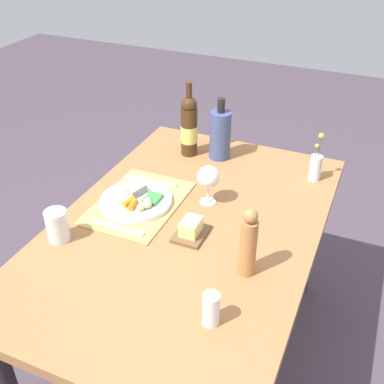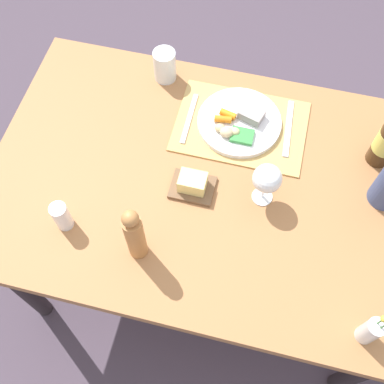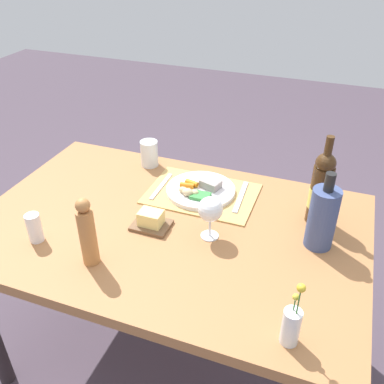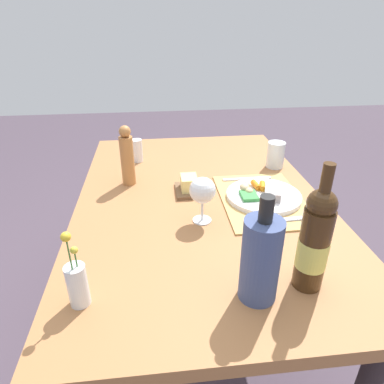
{
  "view_description": "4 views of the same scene",
  "coord_description": "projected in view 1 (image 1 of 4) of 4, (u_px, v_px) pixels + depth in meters",
  "views": [
    {
      "loc": [
        1.19,
        0.53,
        1.71
      ],
      "look_at": [
        -0.06,
        -0.01,
        0.81
      ],
      "focal_mm": 43.8,
      "sensor_mm": 36.0,
      "label": 1
    },
    {
      "loc": [
        -0.11,
        0.69,
        1.96
      ],
      "look_at": [
        0.04,
        0.08,
        0.76
      ],
      "focal_mm": 44.3,
      "sensor_mm": 36.0,
      "label": 2
    },
    {
      "loc": [
        -0.5,
        1.09,
        1.62
      ],
      "look_at": [
        -0.05,
        -0.09,
        0.8
      ],
      "focal_mm": 39.87,
      "sensor_mm": 36.0,
      "label": 3
    },
    {
      "loc": [
        -1.1,
        0.16,
        1.32
      ],
      "look_at": [
        -0.02,
        0.03,
        0.74
      ],
      "focal_mm": 32.23,
      "sensor_mm": 36.0,
      "label": 4
    }
  ],
  "objects": [
    {
      "name": "water_tumbler",
      "position": [
        58.0,
        227.0,
        1.55
      ],
      "size": [
        0.07,
        0.07,
        0.11
      ],
      "color": "silver",
      "rests_on": "dining_table"
    },
    {
      "name": "dining_table",
      "position": [
        187.0,
        242.0,
        1.68
      ],
      "size": [
        1.36,
        0.89,
        0.71
      ],
      "color": "#A16A3E",
      "rests_on": "ground_plane"
    },
    {
      "name": "fork",
      "position": [
        151.0,
        181.0,
        1.87
      ],
      "size": [
        0.03,
        0.22,
        0.0
      ],
      "primitive_type": "cube",
      "rotation": [
        0.0,
        0.0,
        0.06
      ],
      "color": "silver",
      "rests_on": "placemat"
    },
    {
      "name": "knife",
      "position": [
        118.0,
        228.0,
        1.61
      ],
      "size": [
        0.02,
        0.2,
        0.0
      ],
      "primitive_type": "cube",
      "rotation": [
        0.0,
        0.0,
        0.01
      ],
      "color": "silver",
      "rests_on": "placemat"
    },
    {
      "name": "pepper_mill",
      "position": [
        248.0,
        244.0,
        1.38
      ],
      "size": [
        0.05,
        0.05,
        0.24
      ],
      "color": "#B5763F",
      "rests_on": "dining_table"
    },
    {
      "name": "flower_vase",
      "position": [
        316.0,
        166.0,
        1.86
      ],
      "size": [
        0.05,
        0.05,
        0.2
      ],
      "color": "silver",
      "rests_on": "dining_table"
    },
    {
      "name": "butter_dish",
      "position": [
        191.0,
        229.0,
        1.58
      ],
      "size": [
        0.13,
        0.1,
        0.06
      ],
      "color": "brown",
      "rests_on": "dining_table"
    },
    {
      "name": "cooler_bottle",
      "position": [
        220.0,
        134.0,
        1.99
      ],
      "size": [
        0.09,
        0.09,
        0.27
      ],
      "color": "#3E4C7B",
      "rests_on": "dining_table"
    },
    {
      "name": "ground_plane",
      "position": [
        188.0,
        355.0,
        2.03
      ],
      "size": [
        8.0,
        8.0,
        0.0
      ],
      "primitive_type": "plane",
      "color": "#483B48"
    },
    {
      "name": "dinner_plate",
      "position": [
        137.0,
        200.0,
        1.73
      ],
      "size": [
        0.27,
        0.27,
        0.05
      ],
      "color": "white",
      "rests_on": "placemat"
    },
    {
      "name": "placemat",
      "position": [
        139.0,
        203.0,
        1.75
      ],
      "size": [
        0.41,
        0.29,
        0.01
      ],
      "primitive_type": "cube",
      "color": "tan",
      "rests_on": "dining_table"
    },
    {
      "name": "salt_shaker",
      "position": [
        211.0,
        309.0,
        1.25
      ],
      "size": [
        0.05,
        0.05,
        0.1
      ],
      "primitive_type": "cylinder",
      "color": "white",
      "rests_on": "dining_table"
    },
    {
      "name": "wine_glass",
      "position": [
        208.0,
        178.0,
        1.7
      ],
      "size": [
        0.08,
        0.08,
        0.15
      ],
      "color": "white",
      "rests_on": "dining_table"
    },
    {
      "name": "wine_bottle",
      "position": [
        189.0,
        126.0,
        2.0
      ],
      "size": [
        0.07,
        0.07,
        0.33
      ],
      "color": "#412813",
      "rests_on": "dining_table"
    }
  ]
}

